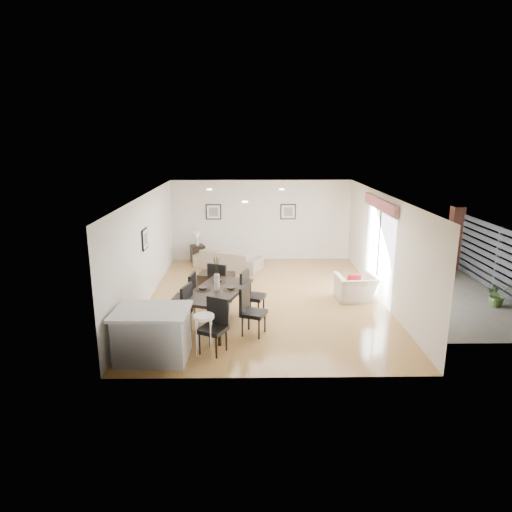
{
  "coord_description": "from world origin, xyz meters",
  "views": [
    {
      "loc": [
        -0.41,
        -11.17,
        4.07
      ],
      "look_at": [
        -0.23,
        0.4,
        1.05
      ],
      "focal_mm": 32.0,
      "sensor_mm": 36.0,
      "label": 1
    }
  ],
  "objects_px": {
    "dining_chair_foot": "(219,282)",
    "dining_chair_head": "(215,322)",
    "dining_chair_enear": "(250,308)",
    "dining_table": "(217,293)",
    "kitchen_island": "(153,334)",
    "bar_stool": "(204,321)",
    "sofa": "(228,259)",
    "coffee_table": "(216,280)",
    "side_table": "(198,254)",
    "dining_chair_wnear": "(182,307)",
    "dining_chair_efar": "(249,291)",
    "dining_chair_wfar": "(188,293)",
    "armchair": "(356,288)"
  },
  "relations": [
    {
      "from": "dining_chair_wfar",
      "to": "side_table",
      "type": "height_order",
      "value": "dining_chair_wfar"
    },
    {
      "from": "dining_chair_enear",
      "to": "kitchen_island",
      "type": "bearing_deg",
      "value": 141.75
    },
    {
      "from": "dining_chair_foot",
      "to": "kitchen_island",
      "type": "bearing_deg",
      "value": 90.35
    },
    {
      "from": "dining_chair_head",
      "to": "kitchen_island",
      "type": "bearing_deg",
      "value": -138.44
    },
    {
      "from": "dining_chair_enear",
      "to": "side_table",
      "type": "height_order",
      "value": "dining_chair_enear"
    },
    {
      "from": "dining_chair_wfar",
      "to": "dining_chair_foot",
      "type": "relative_size",
      "value": 0.97
    },
    {
      "from": "dining_chair_head",
      "to": "coffee_table",
      "type": "height_order",
      "value": "dining_chair_head"
    },
    {
      "from": "dining_chair_wfar",
      "to": "dining_chair_foot",
      "type": "distance_m",
      "value": 1.02
    },
    {
      "from": "sofa",
      "to": "dining_table",
      "type": "distance_m",
      "value": 4.54
    },
    {
      "from": "dining_table",
      "to": "dining_chair_efar",
      "type": "distance_m",
      "value": 0.9
    },
    {
      "from": "dining_chair_wnear",
      "to": "bar_stool",
      "type": "bearing_deg",
      "value": 45.31
    },
    {
      "from": "kitchen_island",
      "to": "coffee_table",
      "type": "bearing_deg",
      "value": 80.23
    },
    {
      "from": "sofa",
      "to": "coffee_table",
      "type": "relative_size",
      "value": 2.2
    },
    {
      "from": "side_table",
      "to": "dining_chair_foot",
      "type": "bearing_deg",
      "value": -76.49
    },
    {
      "from": "dining_chair_efar",
      "to": "dining_table",
      "type": "bearing_deg",
      "value": 146.5
    },
    {
      "from": "sofa",
      "to": "side_table",
      "type": "distance_m",
      "value": 1.34
    },
    {
      "from": "armchair",
      "to": "dining_chair_efar",
      "type": "distance_m",
      "value": 2.95
    },
    {
      "from": "dining_chair_enear",
      "to": "dining_chair_foot",
      "type": "distance_m",
      "value": 1.87
    },
    {
      "from": "sofa",
      "to": "dining_chair_wfar",
      "type": "bearing_deg",
      "value": 103.4
    },
    {
      "from": "bar_stool",
      "to": "dining_chair_wnear",
      "type": "bearing_deg",
      "value": 118.93
    },
    {
      "from": "coffee_table",
      "to": "bar_stool",
      "type": "distance_m",
      "value": 4.31
    },
    {
      "from": "sofa",
      "to": "dining_chair_head",
      "type": "relative_size",
      "value": 1.99
    },
    {
      "from": "dining_chair_foot",
      "to": "kitchen_island",
      "type": "distance_m",
      "value": 2.99
    },
    {
      "from": "dining_chair_wnear",
      "to": "dining_chair_enear",
      "type": "bearing_deg",
      "value": 108.82
    },
    {
      "from": "dining_chair_foot",
      "to": "bar_stool",
      "type": "height_order",
      "value": "dining_chair_foot"
    },
    {
      "from": "dining_chair_efar",
      "to": "bar_stool",
      "type": "bearing_deg",
      "value": 177.37
    },
    {
      "from": "dining_chair_foot",
      "to": "dining_chair_head",
      "type": "bearing_deg",
      "value": 113.22
    },
    {
      "from": "coffee_table",
      "to": "kitchen_island",
      "type": "xyz_separation_m",
      "value": [
        -0.9,
        -4.28,
        0.3
      ]
    },
    {
      "from": "bar_stool",
      "to": "coffee_table",
      "type": "bearing_deg",
      "value": 90.97
    },
    {
      "from": "armchair",
      "to": "dining_chair_wnear",
      "type": "distance_m",
      "value": 4.68
    },
    {
      "from": "dining_chair_efar",
      "to": "side_table",
      "type": "xyz_separation_m",
      "value": [
        -1.73,
        4.82,
        -0.32
      ]
    },
    {
      "from": "dining_chair_wfar",
      "to": "kitchen_island",
      "type": "bearing_deg",
      "value": -2.38
    },
    {
      "from": "dining_chair_wfar",
      "to": "side_table",
      "type": "relative_size",
      "value": 1.84
    },
    {
      "from": "coffee_table",
      "to": "dining_chair_foot",
      "type": "bearing_deg",
      "value": -72.32
    },
    {
      "from": "dining_table",
      "to": "side_table",
      "type": "relative_size",
      "value": 3.84
    },
    {
      "from": "dining_table",
      "to": "dining_chair_foot",
      "type": "distance_m",
      "value": 1.25
    },
    {
      "from": "sofa",
      "to": "bar_stool",
      "type": "relative_size",
      "value": 2.46
    },
    {
      "from": "dining_chair_foot",
      "to": "coffee_table",
      "type": "xyz_separation_m",
      "value": [
        -0.18,
        1.49,
        -0.42
      ]
    },
    {
      "from": "dining_table",
      "to": "kitchen_island",
      "type": "bearing_deg",
      "value": -106.66
    },
    {
      "from": "dining_chair_enear",
      "to": "kitchen_island",
      "type": "xyz_separation_m",
      "value": [
        -1.83,
        -1.08,
        -0.1
      ]
    },
    {
      "from": "side_table",
      "to": "kitchen_island",
      "type": "relative_size",
      "value": 0.4
    },
    {
      "from": "dining_table",
      "to": "bar_stool",
      "type": "relative_size",
      "value": 2.56
    },
    {
      "from": "dining_chair_wfar",
      "to": "kitchen_island",
      "type": "height_order",
      "value": "dining_chair_wfar"
    },
    {
      "from": "dining_chair_enear",
      "to": "dining_chair_head",
      "type": "height_order",
      "value": "dining_chair_head"
    },
    {
      "from": "kitchen_island",
      "to": "sofa",
      "type": "bearing_deg",
      "value": 81.35
    },
    {
      "from": "kitchen_island",
      "to": "dining_table",
      "type": "bearing_deg",
      "value": 56.33
    },
    {
      "from": "armchair",
      "to": "kitchen_island",
      "type": "bearing_deg",
      "value": 29.1
    },
    {
      "from": "dining_chair_head",
      "to": "dining_chair_enear",
      "type": "bearing_deg",
      "value": 76.62
    },
    {
      "from": "armchair",
      "to": "dining_chair_enear",
      "type": "xyz_separation_m",
      "value": [
        -2.74,
        -2.05,
        0.26
      ]
    },
    {
      "from": "bar_stool",
      "to": "dining_chair_foot",
      "type": "bearing_deg",
      "value": 87.77
    }
  ]
}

